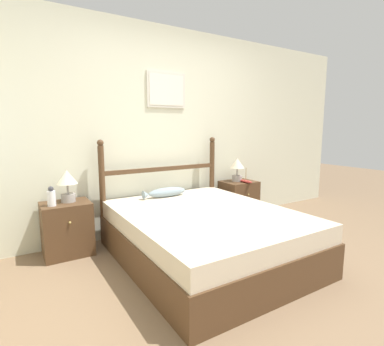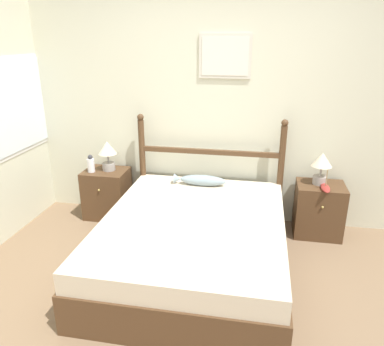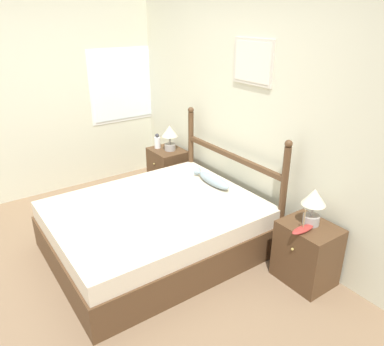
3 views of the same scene
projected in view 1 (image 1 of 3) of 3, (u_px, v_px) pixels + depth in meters
name	position (u px, v px, depth m)	size (l,w,h in m)	color
ground_plane	(259.00, 282.00, 2.58)	(16.00, 16.00, 0.00)	#7A6047
wall_back	(166.00, 130.00, 3.84)	(6.40, 0.08, 2.55)	beige
bed	(205.00, 235.00, 3.00)	(1.57, 1.96, 0.50)	#4C331E
headboard	(163.00, 181.00, 3.74)	(1.58, 0.07, 1.19)	#4C331E
nightstand_left	(67.00, 229.00, 3.11)	(0.48, 0.41, 0.55)	#4C331E
nightstand_right	(239.00, 200.00, 4.32)	(0.48, 0.41, 0.55)	#4C331E
table_lamp_left	(67.00, 182.00, 3.07)	(0.20, 0.20, 0.33)	gray
table_lamp_right	(237.00, 167.00, 4.25)	(0.20, 0.20, 0.33)	gray
bottle	(51.00, 197.00, 2.93)	(0.08, 0.08, 0.20)	white
model_boat	(246.00, 181.00, 4.18)	(0.08, 0.25, 0.21)	maroon
fish_pillow	(165.00, 192.00, 3.55)	(0.55, 0.13, 0.11)	#8499A3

